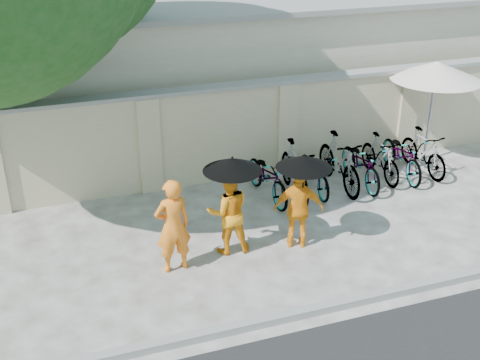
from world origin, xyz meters
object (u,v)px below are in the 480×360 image
object	(u,v)px
monk_left	(173,226)
monk_center	(228,212)
patio_umbrella	(436,72)
monk_right	(299,209)

from	to	relation	value
monk_left	monk_center	size ratio (longest dim) A/B	1.07
monk_left	patio_umbrella	world-z (taller)	patio_umbrella
monk_left	monk_right	world-z (taller)	monk_left
monk_right	patio_umbrella	xyz separation A→B (m)	(4.26, 2.41, 1.38)
monk_center	monk_right	size ratio (longest dim) A/B	1.04
monk_left	monk_right	bearing A→B (deg)	173.33
monk_center	patio_umbrella	world-z (taller)	patio_umbrella
monk_left	monk_right	distance (m)	2.20
monk_left	patio_umbrella	bearing A→B (deg)	-166.34
monk_center	monk_left	bearing A→B (deg)	19.96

